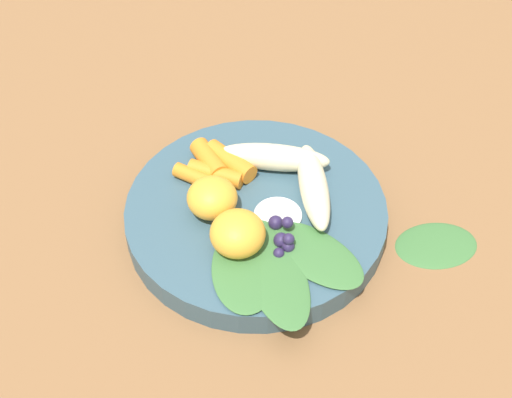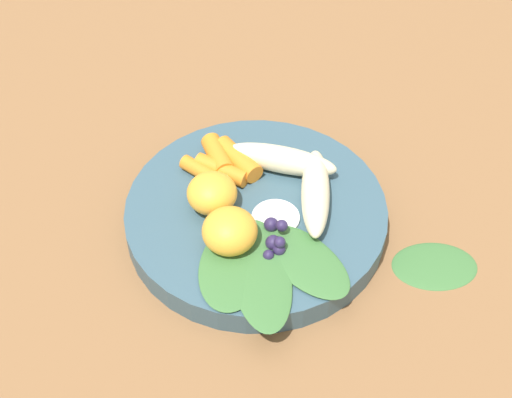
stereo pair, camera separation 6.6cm
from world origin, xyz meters
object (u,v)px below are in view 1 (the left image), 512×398
object	(u,v)px
bowl	(256,215)
banana_peeled_left	(277,158)
orange_segment_near	(233,232)
kale_leaf_stray	(436,244)
banana_peeled_right	(313,186)

from	to	relation	value
bowl	banana_peeled_left	size ratio (longest dim) A/B	2.24
bowl	orange_segment_near	distance (m)	0.06
orange_segment_near	kale_leaf_stray	xyz separation A→B (m)	(0.18, 0.08, -0.04)
kale_leaf_stray	banana_peeled_left	bearing A→B (deg)	140.90
orange_segment_near	banana_peeled_right	bearing A→B (deg)	57.55
banana_peeled_left	kale_leaf_stray	distance (m)	0.17
orange_segment_near	bowl	bearing A→B (deg)	85.15
banana_peeled_right	banana_peeled_left	bearing A→B (deg)	36.17
banana_peeled_right	kale_leaf_stray	xyz separation A→B (m)	(0.12, -0.00, -0.04)
orange_segment_near	kale_leaf_stray	size ratio (longest dim) A/B	0.63
banana_peeled_right	orange_segment_near	world-z (taller)	orange_segment_near
bowl	kale_leaf_stray	world-z (taller)	bowl
kale_leaf_stray	bowl	bearing A→B (deg)	159.64
banana_peeled_left	bowl	bearing A→B (deg)	75.31
kale_leaf_stray	banana_peeled_right	bearing A→B (deg)	149.43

